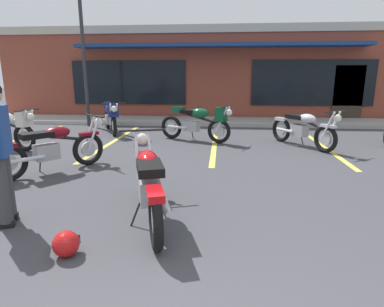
# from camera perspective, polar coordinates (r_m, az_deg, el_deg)

# --- Properties ---
(ground_plane) EXTENTS (80.00, 80.00, 0.00)m
(ground_plane) POSITION_cam_1_polar(r_m,az_deg,el_deg) (4.90, 2.95, -6.97)
(ground_plane) COLOR #3D3D42
(sidewalk_kerb) EXTENTS (22.00, 1.80, 0.14)m
(sidewalk_kerb) POSITION_cam_1_polar(r_m,az_deg,el_deg) (12.03, 4.49, 5.72)
(sidewalk_kerb) COLOR #A8A59E
(sidewalk_kerb) RESTS_ON ground_plane
(brick_storefront_building) EXTENTS (17.85, 6.42, 3.61)m
(brick_storefront_building) POSITION_cam_1_polar(r_m,az_deg,el_deg) (15.62, 4.87, 13.92)
(brick_storefront_building) COLOR brown
(brick_storefront_building) RESTS_ON ground_plane
(painted_stall_lines) EXTENTS (10.99, 4.80, 0.01)m
(painted_stall_lines) POSITION_cam_1_polar(r_m,az_deg,el_deg) (8.49, 4.06, 1.94)
(painted_stall_lines) COLOR #DBCC4C
(painted_stall_lines) RESTS_ON ground_plane
(motorcycle_foreground_classic) EXTENTS (0.98, 2.05, 0.98)m
(motorcycle_foreground_classic) POSITION_cam_1_polar(r_m,az_deg,el_deg) (3.94, -7.66, -5.14)
(motorcycle_foreground_classic) COLOR black
(motorcycle_foreground_classic) RESTS_ON ground_plane
(motorcycle_red_sportbike) EXTENTS (1.38, 1.85, 0.98)m
(motorcycle_red_sportbike) POSITION_cam_1_polar(r_m,az_deg,el_deg) (8.36, 19.05, 4.24)
(motorcycle_red_sportbike) COLOR black
(motorcycle_red_sportbike) RESTS_ON ground_plane
(motorcycle_black_cruiser) EXTENTS (2.00, 1.09, 0.98)m
(motorcycle_black_cruiser) POSITION_cam_1_polar(r_m,az_deg,el_deg) (8.59, 1.09, 5.66)
(motorcycle_black_cruiser) COLOR black
(motorcycle_black_cruiser) RESTS_ON ground_plane
(motorcycle_silver_naked) EXTENTS (2.06, 0.89, 0.98)m
(motorcycle_silver_naked) POSITION_cam_1_polar(r_m,az_deg,el_deg) (8.87, -30.34, 4.04)
(motorcycle_silver_naked) COLOR black
(motorcycle_silver_naked) RESTS_ON ground_plane
(motorcycle_green_cafe_racer) EXTENTS (1.52, 1.76, 0.98)m
(motorcycle_green_cafe_racer) POSITION_cam_1_polar(r_m,az_deg,el_deg) (6.31, -23.58, 0.97)
(motorcycle_green_cafe_racer) COLOR black
(motorcycle_green_cafe_racer) RESTS_ON ground_plane
(motorcycle_orange_scrambler) EXTENTS (1.22, 1.94, 0.98)m
(motorcycle_orange_scrambler) POSITION_cam_1_polar(r_m,az_deg,el_deg) (10.19, -14.28, 6.50)
(motorcycle_orange_scrambler) COLOR black
(motorcycle_orange_scrambler) RESTS_ON ground_plane
(helmet_on_pavement) EXTENTS (0.26, 0.26, 0.26)m
(helmet_on_pavement) POSITION_cam_1_polar(r_m,az_deg,el_deg) (3.48, -21.43, -14.66)
(helmet_on_pavement) COLOR #B71414
(helmet_on_pavement) RESTS_ON ground_plane
(parking_lot_lamp_post) EXTENTS (0.24, 0.76, 4.89)m
(parking_lot_lamp_post) POSITION_cam_1_polar(r_m,az_deg,el_deg) (11.76, -19.18, 20.03)
(parking_lot_lamp_post) COLOR #2D2D33
(parking_lot_lamp_post) RESTS_ON ground_plane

